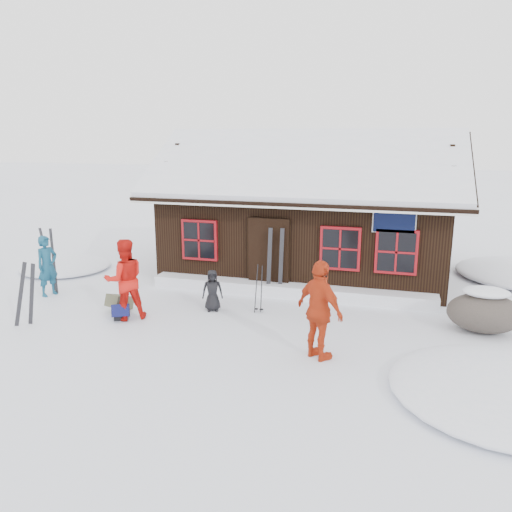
# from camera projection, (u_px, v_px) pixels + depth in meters

# --- Properties ---
(ground) EXTENTS (120.00, 120.00, 0.00)m
(ground) POSITION_uv_depth(u_px,v_px,m) (205.00, 319.00, 11.65)
(ground) COLOR white
(ground) RESTS_ON ground
(mountain_hut) EXTENTS (8.90, 6.09, 4.42)m
(mountain_hut) POSITION_uv_depth(u_px,v_px,m) (308.00, 222.00, 15.52)
(mountain_hut) COLOR black
(mountain_hut) RESTS_ON ground
(snow_drift) EXTENTS (7.60, 0.60, 0.35)m
(snow_drift) POSITION_uv_depth(u_px,v_px,m) (289.00, 290.00, 13.30)
(snow_drift) COLOR white
(snow_drift) RESTS_ON ground
(snow_mounds) EXTENTS (20.60, 13.20, 0.48)m
(snow_mounds) POSITION_uv_depth(u_px,v_px,m) (291.00, 301.00, 12.94)
(snow_mounds) COLOR white
(snow_mounds) RESTS_ON ground
(skier_teal) EXTENTS (0.55, 0.68, 1.63)m
(skier_teal) POSITION_uv_depth(u_px,v_px,m) (47.00, 266.00, 13.25)
(skier_teal) COLOR navy
(skier_teal) RESTS_ON ground
(skier_orange_left) EXTENTS (1.17, 1.14, 1.90)m
(skier_orange_left) POSITION_uv_depth(u_px,v_px,m) (125.00, 280.00, 11.49)
(skier_orange_left) COLOR red
(skier_orange_left) RESTS_ON ground
(skier_orange_right) EXTENTS (1.19, 1.06, 1.94)m
(skier_orange_right) POSITION_uv_depth(u_px,v_px,m) (320.00, 311.00, 9.38)
(skier_orange_right) COLOR red
(skier_orange_right) RESTS_ON ground
(skier_crouched) EXTENTS (0.59, 0.48, 1.03)m
(skier_crouched) POSITION_uv_depth(u_px,v_px,m) (212.00, 290.00, 12.13)
(skier_crouched) COLOR black
(skier_crouched) RESTS_ON ground
(boulder) EXTENTS (1.55, 1.17, 0.90)m
(boulder) POSITION_uv_depth(u_px,v_px,m) (484.00, 312.00, 10.82)
(boulder) COLOR #504640
(boulder) RESTS_ON ground
(ski_pair_left) EXTENTS (0.61, 0.26, 1.51)m
(ski_pair_left) POSITION_uv_depth(u_px,v_px,m) (26.00, 295.00, 11.15)
(ski_pair_left) COLOR black
(ski_pair_left) RESTS_ON ground
(ski_pair_mid) EXTENTS (0.63, 0.30, 1.80)m
(ski_pair_mid) POSITION_uv_depth(u_px,v_px,m) (51.00, 261.00, 13.63)
(ski_pair_mid) COLOR black
(ski_pair_mid) RESTS_ON ground
(ski_pair_right) EXTENTS (0.47, 0.11, 1.90)m
(ski_pair_right) POSITION_uv_depth(u_px,v_px,m) (275.00, 263.00, 13.19)
(ski_pair_right) COLOR black
(ski_pair_right) RESTS_ON ground
(ski_poles) EXTENTS (0.22, 0.11, 1.23)m
(ski_poles) POSITION_uv_depth(u_px,v_px,m) (259.00, 290.00, 11.98)
(ski_poles) COLOR black
(ski_poles) RESTS_ON ground
(backpack_blue) EXTENTS (0.59, 0.64, 0.28)m
(backpack_blue) POSITION_uv_depth(u_px,v_px,m) (121.00, 313.00, 11.65)
(backpack_blue) COLOR #111449
(backpack_blue) RESTS_ON ground
(backpack_olive) EXTENTS (0.55, 0.65, 0.30)m
(backpack_olive) POSITION_uv_depth(u_px,v_px,m) (120.00, 304.00, 12.23)
(backpack_olive) COLOR #50513A
(backpack_olive) RESTS_ON ground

